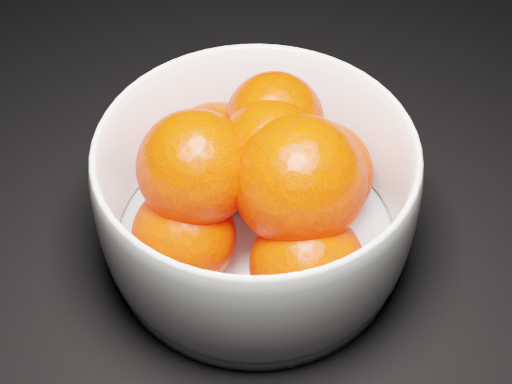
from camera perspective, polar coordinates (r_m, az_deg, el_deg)
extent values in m
cube|color=black|center=(0.86, 12.80, 11.85)|extent=(3.00, 3.00, 0.00)
cylinder|color=white|center=(0.61, 0.00, -3.89)|extent=(0.24, 0.24, 0.01)
sphere|color=#EE2300|center=(0.60, 5.10, 1.45)|extent=(0.09, 0.09, 0.09)
sphere|color=#EE2300|center=(0.61, -3.13, 2.89)|extent=(0.09, 0.09, 0.09)
sphere|color=#EE2300|center=(0.56, -5.75, -3.45)|extent=(0.08, 0.08, 0.08)
sphere|color=#EE2300|center=(0.54, 4.11, -5.92)|extent=(0.09, 0.09, 0.09)
sphere|color=#EE2300|center=(0.57, 1.48, 5.69)|extent=(0.08, 0.08, 0.08)
sphere|color=#EE2300|center=(0.53, -4.84, 1.93)|extent=(0.09, 0.09, 0.09)
sphere|color=#EE2300|center=(0.52, 3.50, 0.85)|extent=(0.10, 0.10, 0.10)
sphere|color=#EE2300|center=(0.54, 1.19, 3.37)|extent=(0.08, 0.08, 0.08)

